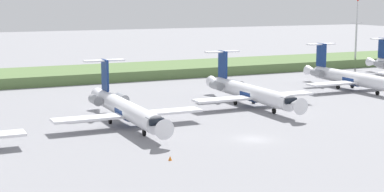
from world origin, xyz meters
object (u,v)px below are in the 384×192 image
object	(u,v)px
safety_cone_front_marker	(170,158)
regional_jet_fourth	(250,92)
regional_jet_third	(126,109)
regional_jet_fifth	(351,78)
antenna_mast	(356,39)

from	to	relation	value
safety_cone_front_marker	regional_jet_fourth	bearing A→B (deg)	45.69
regional_jet_third	regional_jet_fourth	size ratio (longest dim) A/B	1.00
safety_cone_front_marker	regional_jet_fifth	bearing A→B (deg)	32.21
regional_jet_fifth	antenna_mast	distance (m)	44.15
regional_jet_fourth	safety_cone_front_marker	distance (m)	38.50
regional_jet_fourth	safety_cone_front_marker	bearing A→B (deg)	-134.31
regional_jet_fifth	safety_cone_front_marker	bearing A→B (deg)	-147.79
antenna_mast	safety_cone_front_marker	world-z (taller)	antenna_mast
regional_jet_third	safety_cone_front_marker	xyz separation A→B (m)	(-1.60, -21.21, -2.26)
regional_jet_fifth	safety_cone_front_marker	distance (m)	65.87
regional_jet_fifth	regional_jet_fourth	bearing A→B (deg)	-165.28
antenna_mast	regional_jet_fourth	bearing A→B (deg)	-144.75
antenna_mast	safety_cone_front_marker	bearing A→B (deg)	-141.07
regional_jet_third	regional_jet_fifth	world-z (taller)	same
regional_jet_third	antenna_mast	distance (m)	95.37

